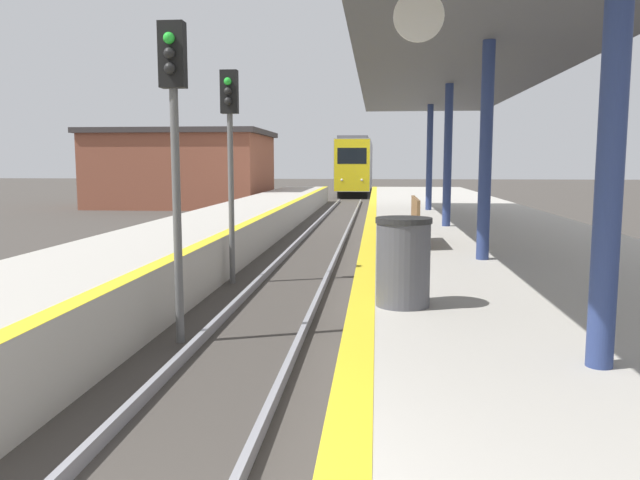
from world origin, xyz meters
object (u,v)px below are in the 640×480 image
at_px(trash_bin, 403,262).
at_px(train, 356,166).
at_px(signal_near, 174,122).
at_px(bench, 409,219).
at_px(signal_mid, 230,136).

bearing_deg(trash_bin, train, 92.53).
xyz_separation_m(signal_near, bench, (3.48, 3.63, -1.67)).
relative_size(trash_bin, bench, 0.53).
distance_m(train, signal_mid, 41.54).
xyz_separation_m(trash_bin, bench, (0.33, 5.36, -0.01)).
relative_size(signal_near, trash_bin, 4.58).
relative_size(signal_mid, bench, 2.41).
xyz_separation_m(train, bench, (2.44, -42.41, -0.82)).
bearing_deg(signal_mid, trash_bin, -61.27).
bearing_deg(bench, trash_bin, -93.54).
height_order(signal_mid, trash_bin, signal_mid).
relative_size(train, signal_mid, 4.36).
height_order(train, signal_mid, train).
distance_m(trash_bin, bench, 5.37).
height_order(signal_mid, bench, signal_mid).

